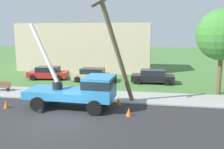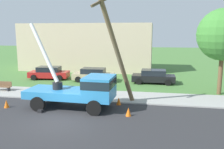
{
  "view_description": "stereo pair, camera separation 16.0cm",
  "coord_description": "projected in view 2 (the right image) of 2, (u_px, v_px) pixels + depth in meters",
  "views": [
    {
      "loc": [
        5.43,
        -12.98,
        5.33
      ],
      "look_at": [
        2.5,
        4.08,
        2.25
      ],
      "focal_mm": 38.8,
      "sensor_mm": 36.0,
      "label": 1
    },
    {
      "loc": [
        5.58,
        -12.95,
        5.33
      ],
      "look_at": [
        2.5,
        4.08,
        2.25
      ],
      "focal_mm": 38.8,
      "sensor_mm": 36.0,
      "label": 2
    }
  ],
  "objects": [
    {
      "name": "parked_sedan_black",
      "position": [
        153.0,
        77.0,
        25.18
      ],
      "size": [
        4.4,
        2.02,
        1.42
      ],
      "color": "black",
      "rests_on": "ground"
    },
    {
      "name": "parked_sedan_tan",
      "position": [
        93.0,
        75.0,
        26.24
      ],
      "size": [
        4.42,
        2.05,
        1.42
      ],
      "color": "tan",
      "rests_on": "ground"
    },
    {
      "name": "traffic_cone_ahead",
      "position": [
        128.0,
        112.0,
        15.42
      ],
      "size": [
        0.36,
        0.36,
        0.56
      ],
      "primitive_type": "cone",
      "color": "orange",
      "rests_on": "ground"
    },
    {
      "name": "road_asphalt",
      "position": [
        59.0,
        122.0,
        14.46
      ],
      "size": [
        80.0,
        8.79,
        0.01
      ],
      "primitive_type": "cube",
      "color": "#2B2B2D",
      "rests_on": "ground"
    },
    {
      "name": "park_bench",
      "position": [
        3.0,
        86.0,
        21.77
      ],
      "size": [
        1.6,
        0.45,
        0.9
      ],
      "color": "brown",
      "rests_on": "ground"
    },
    {
      "name": "lowrise_building_backdrop",
      "position": [
        87.0,
        47.0,
        34.01
      ],
      "size": [
        18.0,
        6.0,
        6.4
      ],
      "primitive_type": "cube",
      "color": "#C6B293",
      "rests_on": "ground"
    },
    {
      "name": "sidewalk_strip",
      "position": [
        87.0,
        95.0,
        20.39
      ],
      "size": [
        80.0,
        3.48,
        0.1
      ],
      "primitive_type": "cube",
      "color": "#9E9E99",
      "rests_on": "ground"
    },
    {
      "name": "roadside_tree_near",
      "position": [
        223.0,
        35.0,
        20.02
      ],
      "size": [
        4.34,
        4.34,
        7.26
      ],
      "color": "brown",
      "rests_on": "ground"
    },
    {
      "name": "leaning_utility_pole",
      "position": [
        116.0,
        47.0,
        16.67
      ],
      "size": [
        2.58,
        3.67,
        8.33
      ],
      "color": "brown",
      "rests_on": "ground"
    },
    {
      "name": "ground_plane",
      "position": [
        102.0,
        82.0,
        26.08
      ],
      "size": [
        120.0,
        120.0,
        0.0
      ],
      "primitive_type": "plane",
      "color": "#477538"
    },
    {
      "name": "utility_truck",
      "position": [
        82.0,
        89.0,
        16.8
      ],
      "size": [
        6.76,
        3.21,
        5.98
      ],
      "color": "#2D84C6",
      "rests_on": "ground"
    },
    {
      "name": "parked_sedan_red",
      "position": [
        49.0,
        73.0,
        27.44
      ],
      "size": [
        4.56,
        2.3,
        1.42
      ],
      "color": "#B21E1E",
      "rests_on": "ground"
    },
    {
      "name": "traffic_cone_behind",
      "position": [
        6.0,
        104.0,
        17.15
      ],
      "size": [
        0.36,
        0.36,
        0.56
      ],
      "primitive_type": "cone",
      "color": "orange",
      "rests_on": "ground"
    },
    {
      "name": "traffic_cone_curbside",
      "position": [
        119.0,
        101.0,
        17.8
      ],
      "size": [
        0.36,
        0.36,
        0.56
      ],
      "primitive_type": "cone",
      "color": "orange",
      "rests_on": "ground"
    }
  ]
}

